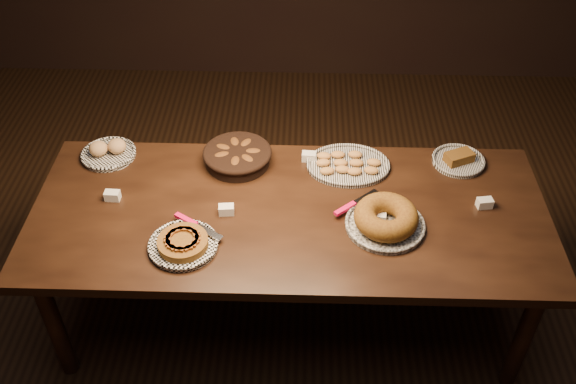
{
  "coord_description": "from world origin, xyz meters",
  "views": [
    {
      "loc": [
        0.06,
        -2.18,
        2.77
      ],
      "look_at": [
        -0.01,
        0.05,
        0.82
      ],
      "focal_mm": 40.0,
      "sensor_mm": 36.0,
      "label": 1
    }
  ],
  "objects_px": {
    "buffet_table": "(290,222)",
    "apple_tart_plate": "(183,243)",
    "madeleine_platter": "(348,165)",
    "bundt_cake_plate": "(386,219)"
  },
  "relations": [
    {
      "from": "buffet_table",
      "to": "madeleine_platter",
      "type": "bearing_deg",
      "value": 49.4
    },
    {
      "from": "madeleine_platter",
      "to": "bundt_cake_plate",
      "type": "relative_size",
      "value": 1.0
    },
    {
      "from": "madeleine_platter",
      "to": "bundt_cake_plate",
      "type": "bearing_deg",
      "value": -95.15
    },
    {
      "from": "buffet_table",
      "to": "apple_tart_plate",
      "type": "height_order",
      "value": "apple_tart_plate"
    },
    {
      "from": "buffet_table",
      "to": "bundt_cake_plate",
      "type": "distance_m",
      "value": 0.46
    },
    {
      "from": "madeleine_platter",
      "to": "apple_tart_plate",
      "type": "bearing_deg",
      "value": -166.94
    },
    {
      "from": "apple_tart_plate",
      "to": "bundt_cake_plate",
      "type": "height_order",
      "value": "bundt_cake_plate"
    },
    {
      "from": "bundt_cake_plate",
      "to": "madeleine_platter",
      "type": "bearing_deg",
      "value": 127.22
    },
    {
      "from": "apple_tart_plate",
      "to": "buffet_table",
      "type": "bearing_deg",
      "value": 37.65
    },
    {
      "from": "buffet_table",
      "to": "bundt_cake_plate",
      "type": "xyz_separation_m",
      "value": [
        0.43,
        -0.09,
        0.12
      ]
    }
  ]
}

